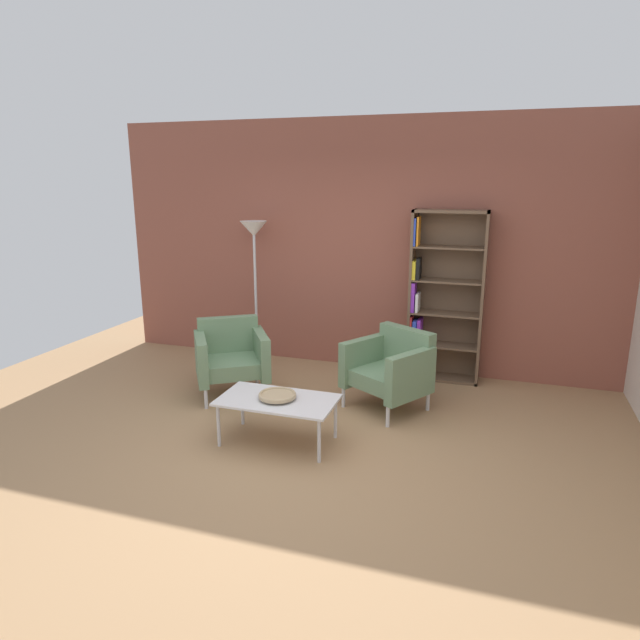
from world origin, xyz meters
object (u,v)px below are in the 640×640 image
object	(u,v)px
bookshelf_tall	(441,300)
decorative_bowl	(277,395)
coffee_table_low	(278,402)
floor_lamp_torchiere	(254,246)
armchair_spare_guest	(391,368)
armchair_by_bookshelf	(231,356)

from	to	relation	value
bookshelf_tall	decorative_bowl	size ratio (longest dim) A/B	5.94
coffee_table_low	decorative_bowl	distance (m)	0.07
floor_lamp_torchiere	bookshelf_tall	bearing A→B (deg)	4.21
coffee_table_low	floor_lamp_torchiere	bearing A→B (deg)	119.07
bookshelf_tall	armchair_spare_guest	xyz separation A→B (m)	(-0.35, -1.01, -0.50)
coffee_table_low	floor_lamp_torchiere	world-z (taller)	floor_lamp_torchiere
armchair_spare_guest	armchair_by_bookshelf	world-z (taller)	same
bookshelf_tall	coffee_table_low	size ratio (longest dim) A/B	1.90
decorative_bowl	floor_lamp_torchiere	size ratio (longest dim) A/B	0.18
coffee_table_low	floor_lamp_torchiere	distance (m)	2.43
floor_lamp_torchiere	coffee_table_low	bearing A→B (deg)	-60.93
bookshelf_tall	armchair_by_bookshelf	bearing A→B (deg)	-150.16
decorative_bowl	bookshelf_tall	bearing A→B (deg)	61.41
coffee_table_low	decorative_bowl	bearing A→B (deg)	180.00
bookshelf_tall	floor_lamp_torchiere	xyz separation A→B (m)	(-2.18, -0.16, 0.53)
decorative_bowl	armchair_spare_guest	size ratio (longest dim) A/B	0.34
decorative_bowl	armchair_by_bookshelf	xyz separation A→B (m)	(-0.90, 0.90, -0.02)
armchair_spare_guest	floor_lamp_torchiere	world-z (taller)	floor_lamp_torchiere
bookshelf_tall	armchair_spare_guest	bearing A→B (deg)	-109.11
armchair_by_bookshelf	decorative_bowl	bearing A→B (deg)	-78.57
bookshelf_tall	coffee_table_low	distance (m)	2.41
armchair_by_bookshelf	floor_lamp_torchiere	bearing A→B (deg)	65.58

